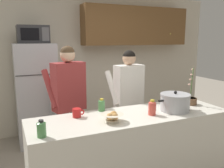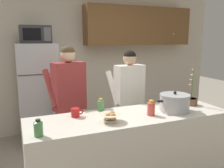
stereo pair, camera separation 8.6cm
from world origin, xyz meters
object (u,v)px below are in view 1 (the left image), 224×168
(coffee_mug, at_px, (77,113))
(bottle_far_corner, at_px, (102,105))
(person_by_sink, at_px, (128,93))
(bottle_near_edge, at_px, (41,129))
(refrigerator, at_px, (36,94))
(potted_orchid, at_px, (191,99))
(microwave, at_px, (33,34))
(cooking_pot, at_px, (175,102))
(bottle_mid_counter, at_px, (152,108))
(bread_bowl, at_px, (112,117))
(person_near_pot, at_px, (69,93))

(coffee_mug, distance_m, bottle_far_corner, 0.34)
(person_by_sink, distance_m, bottle_near_edge, 1.64)
(refrigerator, bearing_deg, potted_orchid, -46.44)
(microwave, distance_m, cooking_pot, 2.44)
(refrigerator, xyz_separation_m, potted_orchid, (1.69, -1.78, 0.15))
(coffee_mug, bearing_deg, bottle_mid_counter, -18.52)
(refrigerator, xyz_separation_m, bottle_mid_counter, (1.00, -1.94, 0.17))
(microwave, height_order, bottle_far_corner, microwave)
(bottle_near_edge, distance_m, bottle_mid_counter, 1.20)
(person_by_sink, distance_m, cooking_pot, 0.83)
(bread_bowl, bearing_deg, cooking_pot, 3.30)
(bottle_near_edge, bearing_deg, bread_bowl, 8.49)
(refrigerator, relative_size, bread_bowl, 7.08)
(bottle_near_edge, xyz_separation_m, potted_orchid, (1.88, 0.29, -0.01))
(person_by_sink, bearing_deg, refrigerator, 135.80)
(bottle_far_corner, bearing_deg, person_by_sink, 38.24)
(refrigerator, xyz_separation_m, microwave, (0.00, -0.02, 0.98))
(microwave, relative_size, bottle_near_edge, 3.17)
(potted_orchid, bearing_deg, refrigerator, 133.56)
(bottle_far_corner, relative_size, potted_orchid, 0.32)
(refrigerator, height_order, person_by_sink, refrigerator)
(cooking_pot, bearing_deg, person_by_sink, 102.89)
(refrigerator, relative_size, coffee_mug, 12.76)
(bottle_near_edge, relative_size, potted_orchid, 0.32)
(person_by_sink, bearing_deg, bottle_far_corner, -141.76)
(bottle_mid_counter, bearing_deg, bottle_near_edge, -173.89)
(person_near_pot, distance_m, cooking_pot, 1.37)
(coffee_mug, xyz_separation_m, bottle_near_edge, (-0.42, -0.39, 0.03))
(bottle_mid_counter, xyz_separation_m, potted_orchid, (0.69, 0.16, -0.02))
(coffee_mug, relative_size, bread_bowl, 0.55)
(bottle_near_edge, bearing_deg, microwave, 84.59)
(refrigerator, relative_size, potted_orchid, 3.58)
(microwave, xyz_separation_m, person_by_sink, (1.14, -1.09, -0.83))
(cooking_pot, bearing_deg, coffee_mug, 167.96)
(microwave, xyz_separation_m, bottle_near_edge, (-0.19, -2.05, -0.82))
(refrigerator, xyz_separation_m, bread_bowl, (0.51, -1.96, 0.13))
(microwave, xyz_separation_m, bottle_far_corner, (0.55, -1.56, -0.82))
(bread_bowl, bearing_deg, bottle_far_corner, 84.71)
(cooking_pot, xyz_separation_m, coffee_mug, (-1.10, 0.23, -0.05))
(refrigerator, bearing_deg, microwave, -89.93)
(bottle_near_edge, bearing_deg, cooking_pot, 5.72)
(coffee_mug, distance_m, bottle_near_edge, 0.57)
(bottle_mid_counter, bearing_deg, coffee_mug, 161.48)
(bottle_mid_counter, distance_m, potted_orchid, 0.71)
(bread_bowl, relative_size, bottle_near_edge, 1.56)
(person_near_pot, bearing_deg, bottle_near_edge, -115.07)
(person_near_pot, bearing_deg, bread_bowl, -77.76)
(refrigerator, distance_m, bottle_far_corner, 1.68)
(person_near_pot, bearing_deg, bottle_far_corner, -67.12)
(cooking_pot, distance_m, potted_orchid, 0.39)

